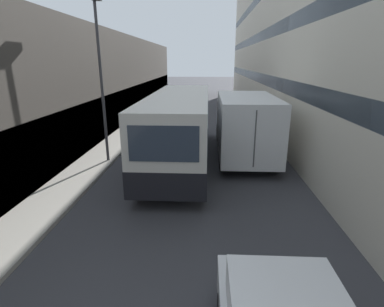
# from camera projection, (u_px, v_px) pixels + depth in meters

# --- Properties ---
(ground_plane) EXTENTS (150.00, 150.00, 0.00)m
(ground_plane) POSITION_uv_depth(u_px,v_px,m) (197.00, 150.00, 15.66)
(ground_plane) COLOR #38383D
(sidewalk_left) EXTENTS (1.69, 60.00, 0.13)m
(sidewalk_left) POSITION_uv_depth(u_px,v_px,m) (111.00, 148.00, 15.87)
(sidewalk_left) COLOR #9E998E
(sidewalk_left) RESTS_ON ground_plane
(building_left_shopfront) EXTENTS (2.40, 60.00, 6.34)m
(building_left_shopfront) POSITION_uv_depth(u_px,v_px,m) (69.00, 94.00, 15.13)
(building_left_shopfront) COLOR #423D38
(building_left_shopfront) RESTS_ON ground_plane
(building_right_apartment) EXTENTS (2.40, 60.00, 13.10)m
(building_right_apartment) POSITION_uv_depth(u_px,v_px,m) (319.00, 13.00, 13.46)
(building_right_apartment) COLOR beige
(building_right_apartment) RESTS_ON ground_plane
(bus) EXTENTS (2.52, 10.12, 3.07)m
(bus) POSITION_uv_depth(u_px,v_px,m) (180.00, 127.00, 13.47)
(bus) COLOR silver
(bus) RESTS_ON ground_plane
(box_truck) EXTENTS (2.46, 7.34, 2.96)m
(box_truck) POSITION_uv_depth(u_px,v_px,m) (244.00, 123.00, 14.39)
(box_truck) COLOR silver
(box_truck) RESTS_ON ground_plane
(street_lamp) EXTENTS (0.36, 0.80, 6.89)m
(street_lamp) POSITION_uv_depth(u_px,v_px,m) (99.00, 50.00, 12.28)
(street_lamp) COLOR #38383D
(street_lamp) RESTS_ON sidewalk_left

